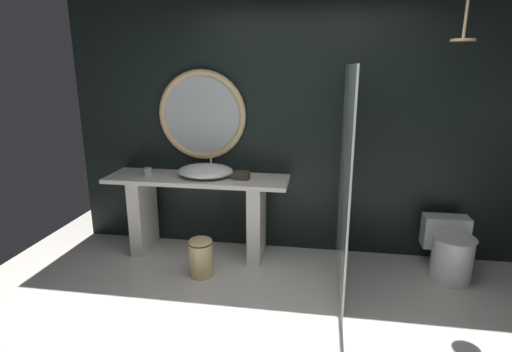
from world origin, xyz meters
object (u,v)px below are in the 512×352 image
at_px(tumbler_cup, 148,172).
at_px(round_wall_mirror, 202,115).
at_px(tissue_box, 242,175).
at_px(toilet, 450,250).
at_px(vessel_sink, 206,171).
at_px(waste_bin, 201,256).
at_px(rain_shower_head, 464,34).

bearing_deg(tumbler_cup, round_wall_mirror, 27.44).
bearing_deg(tissue_box, tumbler_cup, -179.49).
relative_size(tumbler_cup, toilet, 0.14).
height_order(vessel_sink, tumbler_cup, vessel_sink).
distance_m(tumbler_cup, waste_bin, 1.05).
height_order(round_wall_mirror, waste_bin, round_wall_mirror).
relative_size(round_wall_mirror, rain_shower_head, 2.28).
relative_size(tumbler_cup, tissue_box, 0.54).
height_order(tumbler_cup, toilet, tumbler_cup).
distance_m(vessel_sink, rain_shower_head, 2.55).
bearing_deg(toilet, tumbler_cup, 178.45).
bearing_deg(tumbler_cup, toilet, -1.55).
relative_size(round_wall_mirror, waste_bin, 2.43).
xyz_separation_m(vessel_sink, tissue_box, (0.37, -0.03, -0.02)).
height_order(tissue_box, rain_shower_head, rain_shower_head).
bearing_deg(tumbler_cup, vessel_sink, 3.39).
relative_size(round_wall_mirror, toilet, 1.59).
bearing_deg(rain_shower_head, vessel_sink, 174.68).
height_order(toilet, waste_bin, toilet).
bearing_deg(tissue_box, waste_bin, -124.35).
bearing_deg(rain_shower_head, tumbler_cup, 176.54).
bearing_deg(waste_bin, tumbler_cup, 146.75).
xyz_separation_m(tissue_box, waste_bin, (-0.31, -0.45, -0.68)).
distance_m(rain_shower_head, waste_bin, 2.92).
height_order(rain_shower_head, toilet, rain_shower_head).
bearing_deg(toilet, rain_shower_head, -148.04).
bearing_deg(tissue_box, vessel_sink, 175.87).
xyz_separation_m(vessel_sink, toilet, (2.35, -0.12, -0.63)).
xyz_separation_m(tissue_box, rain_shower_head, (1.84, -0.18, 1.28)).
distance_m(vessel_sink, waste_bin, 0.85).
bearing_deg(rain_shower_head, tissue_box, 174.44).
relative_size(tumbler_cup, rain_shower_head, 0.21).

